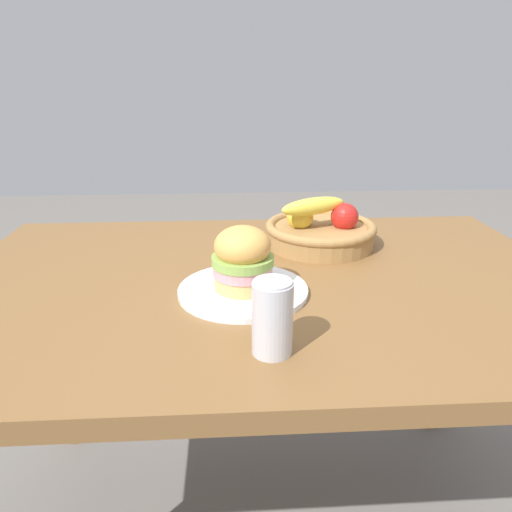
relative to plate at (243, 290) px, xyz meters
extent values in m
cube|color=brown|center=(0.05, 0.08, -0.03)|extent=(1.40, 0.90, 0.04)
cylinder|color=brown|center=(-0.57, 0.45, -0.40)|extent=(0.07, 0.07, 0.71)
cylinder|color=brown|center=(0.67, 0.45, -0.40)|extent=(0.07, 0.07, 0.71)
cylinder|color=white|center=(0.00, 0.00, 0.00)|extent=(0.27, 0.27, 0.01)
cylinder|color=#DBAD60|center=(0.00, 0.00, 0.02)|extent=(0.12, 0.12, 0.03)
cylinder|color=pink|center=(0.00, 0.00, 0.05)|extent=(0.12, 0.12, 0.02)
cylinder|color=#84A84C|center=(0.00, 0.00, 0.07)|extent=(0.13, 0.13, 0.02)
ellipsoid|color=#DF9F4D|center=(0.00, 0.00, 0.10)|extent=(0.11, 0.11, 0.08)
cylinder|color=silver|center=(0.04, -0.22, 0.05)|extent=(0.07, 0.07, 0.12)
cylinder|color=silver|center=(0.04, -0.22, 0.12)|extent=(0.06, 0.06, 0.00)
cylinder|color=#9E7542|center=(0.21, 0.29, 0.02)|extent=(0.28, 0.28, 0.05)
torus|color=#9E7542|center=(0.21, 0.29, 0.04)|extent=(0.29, 0.29, 0.02)
sphere|color=red|center=(0.28, 0.28, 0.07)|extent=(0.07, 0.07, 0.07)
sphere|color=gold|center=(0.16, 0.30, 0.07)|extent=(0.07, 0.07, 0.07)
ellipsoid|color=yellow|center=(0.19, 0.27, 0.10)|extent=(0.20, 0.13, 0.06)
camera|label=1|loc=(-0.03, -0.88, 0.41)|focal=32.96mm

